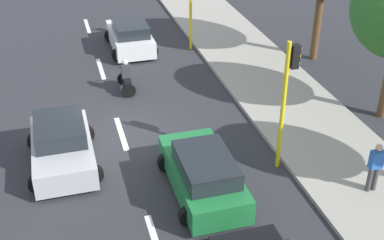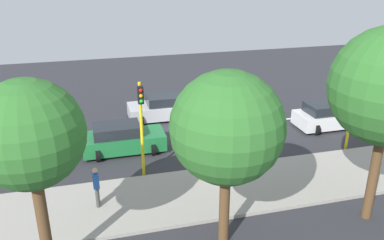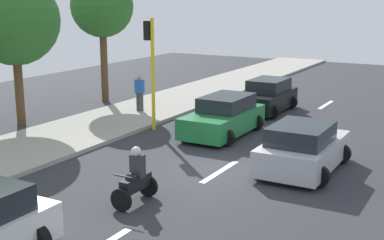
{
  "view_description": "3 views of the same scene",
  "coord_description": "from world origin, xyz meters",
  "px_view_note": "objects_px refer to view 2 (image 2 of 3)",
  "views": [
    {
      "loc": [
        -1.94,
        -16.36,
        10.15
      ],
      "look_at": [
        2.1,
        -2.29,
        1.55
      ],
      "focal_mm": 47.91,
      "sensor_mm": 36.0,
      "label": 1
    },
    {
      "loc": [
        21.12,
        -5.6,
        9.29
      ],
      "look_at": [
        1.43,
        -0.32,
        1.17
      ],
      "focal_mm": 37.55,
      "sensor_mm": 36.0,
      "label": 2
    },
    {
      "loc": [
        -6.93,
        14.14,
        5.31
      ],
      "look_at": [
        2.27,
        -2.29,
        0.93
      ],
      "focal_mm": 49.86,
      "sensor_mm": 36.0,
      "label": 3
    }
  ],
  "objects_px": {
    "car_black": "(21,151)",
    "traffic_light_midblock": "(355,97)",
    "street_tree_center": "(29,136)",
    "car_white": "(328,116)",
    "pedestrian_near_signal": "(96,186)",
    "car_green": "(122,139)",
    "car_silver": "(161,108)",
    "motorcycle": "(250,118)",
    "street_tree_north": "(227,128)",
    "traffic_light_corner": "(141,118)"
  },
  "relations": [
    {
      "from": "car_white",
      "to": "traffic_light_midblock",
      "type": "height_order",
      "value": "traffic_light_midblock"
    },
    {
      "from": "car_black",
      "to": "street_tree_center",
      "type": "distance_m",
      "value": 9.33
    },
    {
      "from": "car_black",
      "to": "traffic_light_corner",
      "type": "bearing_deg",
      "value": 63.31
    },
    {
      "from": "car_black",
      "to": "motorcycle",
      "type": "height_order",
      "value": "motorcycle"
    },
    {
      "from": "car_black",
      "to": "motorcycle",
      "type": "xyz_separation_m",
      "value": [
        -1.25,
        12.46,
        -0.07
      ]
    },
    {
      "from": "motorcycle",
      "to": "pedestrian_near_signal",
      "type": "xyz_separation_m",
      "value": [
        6.14,
        -9.06,
        0.42
      ]
    },
    {
      "from": "street_tree_north",
      "to": "traffic_light_corner",
      "type": "bearing_deg",
      "value": -159.04
    },
    {
      "from": "car_silver",
      "to": "street_tree_center",
      "type": "height_order",
      "value": "street_tree_center"
    },
    {
      "from": "car_black",
      "to": "traffic_light_midblock",
      "type": "bearing_deg",
      "value": 80.25
    },
    {
      "from": "car_white",
      "to": "pedestrian_near_signal",
      "type": "relative_size",
      "value": 2.34
    },
    {
      "from": "car_black",
      "to": "car_green",
      "type": "relative_size",
      "value": 0.91
    },
    {
      "from": "traffic_light_midblock",
      "to": "street_tree_north",
      "type": "bearing_deg",
      "value": -58.74
    },
    {
      "from": "car_black",
      "to": "pedestrian_near_signal",
      "type": "relative_size",
      "value": 2.26
    },
    {
      "from": "motorcycle",
      "to": "street_tree_north",
      "type": "bearing_deg",
      "value": -27.59
    },
    {
      "from": "car_green",
      "to": "car_white",
      "type": "bearing_deg",
      "value": 90.59
    },
    {
      "from": "street_tree_center",
      "to": "car_green",
      "type": "bearing_deg",
      "value": 159.34
    },
    {
      "from": "pedestrian_near_signal",
      "to": "street_tree_center",
      "type": "relative_size",
      "value": 0.26
    },
    {
      "from": "car_black",
      "to": "street_tree_center",
      "type": "bearing_deg",
      "value": 12.16
    },
    {
      "from": "pedestrian_near_signal",
      "to": "street_tree_center",
      "type": "distance_m",
      "value": 5.26
    },
    {
      "from": "car_black",
      "to": "traffic_light_midblock",
      "type": "relative_size",
      "value": 0.85
    },
    {
      "from": "pedestrian_near_signal",
      "to": "traffic_light_midblock",
      "type": "xyz_separation_m",
      "value": [
        -2.08,
        12.88,
        1.87
      ]
    },
    {
      "from": "car_green",
      "to": "street_tree_center",
      "type": "relative_size",
      "value": 0.65
    },
    {
      "from": "motorcycle",
      "to": "traffic_light_corner",
      "type": "bearing_deg",
      "value": -59.56
    },
    {
      "from": "car_black",
      "to": "car_white",
      "type": "bearing_deg",
      "value": 90.87
    },
    {
      "from": "car_white",
      "to": "car_silver",
      "type": "relative_size",
      "value": 1.02
    },
    {
      "from": "car_white",
      "to": "car_silver",
      "type": "xyz_separation_m",
      "value": [
        -3.97,
        -9.32,
        0.0
      ]
    },
    {
      "from": "car_green",
      "to": "pedestrian_near_signal",
      "type": "distance_m",
      "value": 5.24
    },
    {
      "from": "car_black",
      "to": "car_silver",
      "type": "relative_size",
      "value": 0.99
    },
    {
      "from": "car_black",
      "to": "pedestrian_near_signal",
      "type": "xyz_separation_m",
      "value": [
        4.88,
        3.4,
        0.35
      ]
    },
    {
      "from": "car_silver",
      "to": "car_green",
      "type": "bearing_deg",
      "value": -34.51
    },
    {
      "from": "car_white",
      "to": "traffic_light_midblock",
      "type": "relative_size",
      "value": 0.88
    },
    {
      "from": "car_white",
      "to": "street_tree_center",
      "type": "height_order",
      "value": "street_tree_center"
    },
    {
      "from": "motorcycle",
      "to": "street_tree_north",
      "type": "height_order",
      "value": "street_tree_north"
    },
    {
      "from": "street_tree_center",
      "to": "car_silver",
      "type": "bearing_deg",
      "value": 154.39
    },
    {
      "from": "car_black",
      "to": "car_green",
      "type": "bearing_deg",
      "value": 91.54
    },
    {
      "from": "traffic_light_corner",
      "to": "car_green",
      "type": "bearing_deg",
      "value": -167.19
    },
    {
      "from": "car_white",
      "to": "motorcycle",
      "type": "xyz_separation_m",
      "value": [
        -1.0,
        -4.57,
        -0.07
      ]
    },
    {
      "from": "pedestrian_near_signal",
      "to": "car_black",
      "type": "bearing_deg",
      "value": -145.12
    },
    {
      "from": "car_white",
      "to": "street_tree_north",
      "type": "height_order",
      "value": "street_tree_north"
    },
    {
      "from": "street_tree_north",
      "to": "car_silver",
      "type": "bearing_deg",
      "value": 179.42
    },
    {
      "from": "car_green",
      "to": "traffic_light_midblock",
      "type": "height_order",
      "value": "traffic_light_midblock"
    },
    {
      "from": "traffic_light_corner",
      "to": "street_tree_north",
      "type": "xyz_separation_m",
      "value": [
        5.28,
        2.02,
        1.43
      ]
    },
    {
      "from": "car_green",
      "to": "pedestrian_near_signal",
      "type": "bearing_deg",
      "value": -16.63
    },
    {
      "from": "car_black",
      "to": "street_tree_north",
      "type": "distance_m",
      "value": 11.67
    },
    {
      "from": "car_green",
      "to": "traffic_light_midblock",
      "type": "distance_m",
      "value": 11.96
    },
    {
      "from": "traffic_light_midblock",
      "to": "car_silver",
      "type": "bearing_deg",
      "value": -129.34
    },
    {
      "from": "traffic_light_midblock",
      "to": "car_black",
      "type": "bearing_deg",
      "value": -99.75
    },
    {
      "from": "car_green",
      "to": "motorcycle",
      "type": "distance_m",
      "value": 7.65
    },
    {
      "from": "pedestrian_near_signal",
      "to": "traffic_light_corner",
      "type": "xyz_separation_m",
      "value": [
        -2.08,
        2.16,
        1.87
      ]
    },
    {
      "from": "traffic_light_midblock",
      "to": "street_tree_north",
      "type": "xyz_separation_m",
      "value": [
        5.28,
        -8.69,
        1.43
      ]
    }
  ]
}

